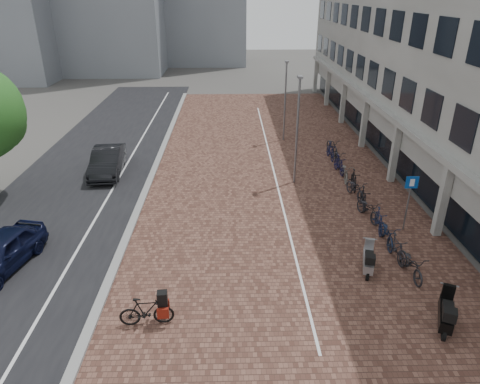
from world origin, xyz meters
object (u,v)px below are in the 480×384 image
at_px(hero_bike, 146,311).
at_px(parking_sign, 410,194).
at_px(scooter_front, 369,259).
at_px(scooter_mid, 446,311).
at_px(car_navy, 1,252).
at_px(car_dark, 107,161).

relative_size(hero_bike, parking_sign, 0.68).
bearing_deg(parking_sign, scooter_front, -129.01).
xyz_separation_m(scooter_front, parking_sign, (2.62, 3.14, 1.25)).
distance_m(hero_bike, scooter_mid, 9.75).
bearing_deg(scooter_front, car_navy, -166.50).
bearing_deg(scooter_mid, car_navy, -168.84).
relative_size(car_navy, parking_sign, 1.58).
bearing_deg(scooter_mid, hero_bike, -157.84).
bearing_deg(parking_sign, hero_bike, -150.44).
relative_size(car_dark, parking_sign, 1.73).
distance_m(car_navy, scooter_front, 14.40).
xyz_separation_m(hero_bike, parking_sign, (10.75, 5.91, 1.27)).
height_order(car_navy, scooter_front, car_navy).
distance_m(car_navy, parking_sign, 17.23).
xyz_separation_m(hero_bike, scooter_mid, (9.74, -0.36, 0.07)).
xyz_separation_m(car_navy, car_dark, (1.72, 9.74, 0.04)).
distance_m(car_navy, scooter_mid, 16.42).
xyz_separation_m(car_dark, scooter_mid, (14.28, -13.46, -0.13)).
height_order(scooter_mid, parking_sign, parking_sign).
xyz_separation_m(car_dark, parking_sign, (15.29, -7.19, 1.07)).
bearing_deg(hero_bike, parking_sign, -65.87).
bearing_deg(car_dark, parking_sign, -29.97).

